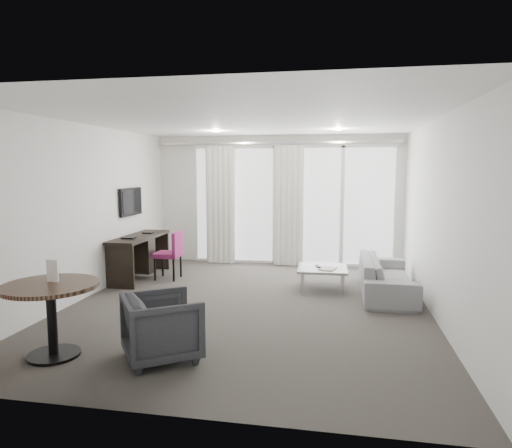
% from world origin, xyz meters
% --- Properties ---
extents(floor, '(5.00, 6.00, 0.00)m').
position_xyz_m(floor, '(0.00, 0.00, 0.00)').
color(floor, '#413D38').
rests_on(floor, ground).
extents(ceiling, '(5.00, 6.00, 0.00)m').
position_xyz_m(ceiling, '(0.00, 0.00, 2.60)').
color(ceiling, white).
rests_on(ceiling, ground).
extents(wall_left, '(0.00, 6.00, 2.60)m').
position_xyz_m(wall_left, '(-2.50, 0.00, 1.30)').
color(wall_left, silver).
rests_on(wall_left, ground).
extents(wall_right, '(0.00, 6.00, 2.60)m').
position_xyz_m(wall_right, '(2.50, 0.00, 1.30)').
color(wall_right, silver).
rests_on(wall_right, ground).
extents(wall_front, '(5.00, 0.00, 2.60)m').
position_xyz_m(wall_front, '(0.00, -3.00, 1.30)').
color(wall_front, silver).
rests_on(wall_front, ground).
extents(window_panel, '(4.00, 0.02, 2.38)m').
position_xyz_m(window_panel, '(0.30, 2.98, 1.20)').
color(window_panel, white).
rests_on(window_panel, ground).
extents(window_frame, '(4.10, 0.06, 2.44)m').
position_xyz_m(window_frame, '(0.30, 2.97, 1.20)').
color(window_frame, white).
rests_on(window_frame, ground).
extents(curtain_left, '(0.60, 0.20, 2.38)m').
position_xyz_m(curtain_left, '(-1.15, 2.82, 1.20)').
color(curtain_left, silver).
rests_on(curtain_left, ground).
extents(curtain_right, '(0.60, 0.20, 2.38)m').
position_xyz_m(curtain_right, '(0.25, 2.82, 1.20)').
color(curtain_right, silver).
rests_on(curtain_right, ground).
extents(curtain_track, '(4.80, 0.04, 0.04)m').
position_xyz_m(curtain_track, '(0.00, 2.82, 2.45)').
color(curtain_track, '#B2B2B7').
rests_on(curtain_track, ceiling).
extents(downlight_a, '(0.12, 0.12, 0.02)m').
position_xyz_m(downlight_a, '(-0.90, 1.60, 2.59)').
color(downlight_a, '#FFE0B2').
rests_on(downlight_a, ceiling).
extents(downlight_b, '(0.12, 0.12, 0.02)m').
position_xyz_m(downlight_b, '(1.20, 1.60, 2.59)').
color(downlight_b, '#FFE0B2').
rests_on(downlight_b, ceiling).
extents(desk, '(0.51, 1.62, 0.76)m').
position_xyz_m(desk, '(-2.23, 1.27, 0.38)').
color(desk, black).
rests_on(desk, floor).
extents(tv, '(0.05, 0.80, 0.50)m').
position_xyz_m(tv, '(-2.46, 1.45, 1.35)').
color(tv, black).
rests_on(tv, wall_left).
extents(desk_chair, '(0.47, 0.44, 0.85)m').
position_xyz_m(desk_chair, '(-1.72, 1.31, 0.42)').
color(desk_chair, '#862157').
rests_on(desk_chair, floor).
extents(round_table, '(1.19, 1.19, 0.77)m').
position_xyz_m(round_table, '(-1.64, -2.11, 0.39)').
color(round_table, '#362417').
rests_on(round_table, floor).
extents(menu_card, '(0.13, 0.02, 0.23)m').
position_xyz_m(menu_card, '(-1.66, -2.03, 0.72)').
color(menu_card, white).
rests_on(menu_card, round_table).
extents(tub_armchair, '(1.01, 1.01, 0.67)m').
position_xyz_m(tub_armchair, '(-0.50, -1.97, 0.34)').
color(tub_armchair, '#2C2D31').
rests_on(tub_armchair, floor).
extents(coffee_table, '(0.81, 0.81, 0.35)m').
position_xyz_m(coffee_table, '(1.00, 1.12, 0.18)').
color(coffee_table, gray).
rests_on(coffee_table, floor).
extents(remote, '(0.09, 0.15, 0.02)m').
position_xyz_m(remote, '(0.93, 1.14, 0.36)').
color(remote, black).
rests_on(remote, coffee_table).
extents(magazine, '(0.30, 0.34, 0.02)m').
position_xyz_m(magazine, '(1.09, 0.99, 0.36)').
color(magazine, gray).
rests_on(magazine, coffee_table).
extents(sofa, '(0.76, 1.95, 0.57)m').
position_xyz_m(sofa, '(1.99, 0.98, 0.28)').
color(sofa, gray).
rests_on(sofa, floor).
extents(terrace_slab, '(5.60, 3.00, 0.12)m').
position_xyz_m(terrace_slab, '(0.30, 4.50, -0.06)').
color(terrace_slab, '#4D4D50').
rests_on(terrace_slab, ground).
extents(rattan_chair_a, '(0.54, 0.54, 0.75)m').
position_xyz_m(rattan_chair_a, '(0.78, 4.40, 0.38)').
color(rattan_chair_a, brown).
rests_on(rattan_chair_a, terrace_slab).
extents(rattan_chair_b, '(0.78, 0.78, 0.88)m').
position_xyz_m(rattan_chair_b, '(1.72, 5.19, 0.44)').
color(rattan_chair_b, brown).
rests_on(rattan_chair_b, terrace_slab).
extents(rattan_table, '(0.56, 0.56, 0.45)m').
position_xyz_m(rattan_table, '(1.57, 3.85, 0.22)').
color(rattan_table, brown).
rests_on(rattan_table, terrace_slab).
extents(balustrade, '(5.50, 0.06, 1.05)m').
position_xyz_m(balustrade, '(0.30, 5.95, 0.50)').
color(balustrade, '#B2B2B7').
rests_on(balustrade, terrace_slab).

